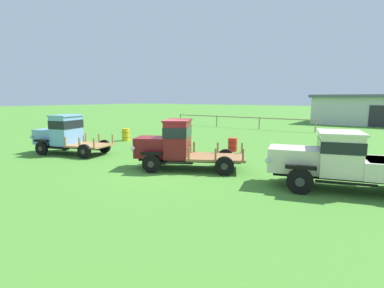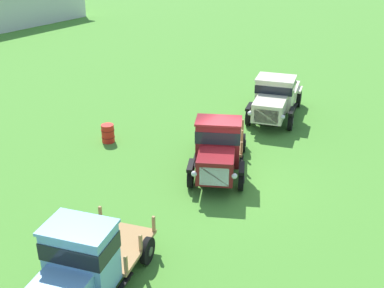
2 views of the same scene
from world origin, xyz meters
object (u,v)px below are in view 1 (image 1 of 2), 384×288
vintage_truck_foreground_near (65,134)px  vintage_truck_midrow_center (342,160)px  oil_drum_beside_row (126,135)px  oil_drum_near_fence (233,145)px  vintage_truck_second_in_line (176,144)px

vintage_truck_foreground_near → vintage_truck_midrow_center: size_ratio=0.90×
vintage_truck_midrow_center → oil_drum_beside_row: 16.04m
oil_drum_near_fence → vintage_truck_midrow_center: bearing=-35.1°
vintage_truck_midrow_center → oil_drum_beside_row: size_ratio=5.82×
oil_drum_near_fence → oil_drum_beside_row: bearing=-176.3°
vintage_truck_foreground_near → oil_drum_beside_row: (-1.11, 5.69, -0.68)m
oil_drum_beside_row → oil_drum_near_fence: oil_drum_beside_row is taller
vintage_truck_second_in_line → vintage_truck_foreground_near: bearing=-174.7°
vintage_truck_midrow_center → oil_drum_beside_row: bearing=165.0°
oil_drum_beside_row → vintage_truck_midrow_center: bearing=-15.0°
vintage_truck_foreground_near → oil_drum_beside_row: size_ratio=5.27×
vintage_truck_foreground_near → oil_drum_near_fence: size_ratio=6.11×
vintage_truck_foreground_near → vintage_truck_second_in_line: size_ratio=0.95×
vintage_truck_midrow_center → oil_drum_near_fence: size_ratio=6.75×
vintage_truck_second_in_line → vintage_truck_midrow_center: vintage_truck_second_in_line is taller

